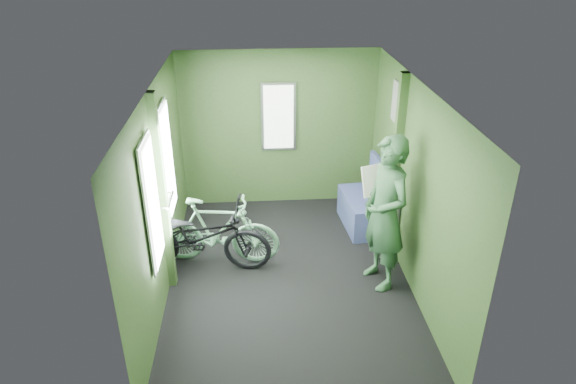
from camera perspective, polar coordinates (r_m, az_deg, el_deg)
name	(u,v)px	position (r m, az deg, el deg)	size (l,w,h in m)	color
room	(285,167)	(5.53, -0.34, 2.81)	(4.00, 4.02, 2.31)	black
bicycle_black	(203,267)	(6.48, -9.44, -8.24)	(0.60, 1.72, 0.90)	black
bicycle_mint	(219,262)	(6.54, -7.66, -7.75)	(0.43, 1.52, 0.92)	#7FC89B
passenger	(385,214)	(5.77, 10.75, -2.40)	(0.62, 0.77, 1.82)	#325C3A
waste_box	(385,222)	(6.60, 10.73, -3.35)	(0.25, 0.34, 0.84)	slate
bench_seat	(365,208)	(7.19, 8.54, -1.75)	(0.58, 0.95, 0.96)	navy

